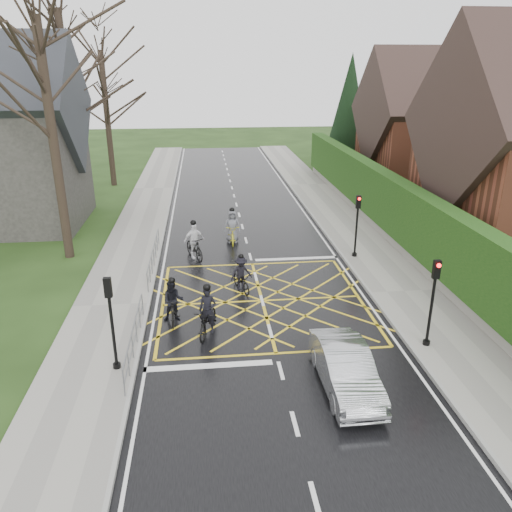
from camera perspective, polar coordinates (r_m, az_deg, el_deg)
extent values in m
plane|color=black|center=(20.40, 0.70, -5.14)|extent=(120.00, 120.00, 0.00)
cube|color=black|center=(20.40, 0.70, -5.13)|extent=(9.00, 80.00, 0.01)
cube|color=gray|center=(21.85, 16.56, -4.01)|extent=(3.00, 80.00, 0.15)
cube|color=gray|center=(20.61, -16.19, -5.53)|extent=(3.00, 80.00, 0.15)
cube|color=slate|center=(27.54, 15.42, 1.95)|extent=(0.50, 38.00, 0.70)
cube|color=black|center=(27.04, 15.77, 5.45)|extent=(0.90, 38.00, 2.80)
cube|color=brown|center=(40.40, 19.17, 11.37)|extent=(9.00, 8.00, 6.00)
cube|color=#2E201C|center=(40.07, 19.67, 15.44)|extent=(9.80, 8.80, 8.80)
cube|color=brown|center=(41.17, 23.72, 18.70)|extent=(0.70, 0.70, 1.60)
cylinder|color=black|center=(46.80, 10.23, 10.38)|extent=(0.50, 0.50, 1.20)
cone|color=black|center=(46.21, 10.59, 15.74)|extent=(4.60, 4.60, 10.00)
cube|color=#2D2B28|center=(32.70, -26.60, 9.17)|extent=(8.00, 7.00, 7.00)
cylinder|color=black|center=(25.36, -22.08, 11.61)|extent=(0.44, 0.44, 11.00)
cylinder|color=black|center=(33.25, -20.34, 14.62)|extent=(0.44, 0.44, 12.00)
cylinder|color=black|center=(41.00, -16.60, 14.61)|extent=(0.44, 0.44, 10.00)
cylinder|color=slate|center=(16.90, -13.84, -7.90)|extent=(0.05, 5.00, 0.05)
cylinder|color=slate|center=(17.12, -13.71, -9.22)|extent=(0.04, 5.00, 0.04)
cylinder|color=slate|center=(15.06, -14.84, -14.15)|extent=(0.04, 0.04, 1.00)
cylinder|color=slate|center=(19.33, -12.83, -5.63)|extent=(0.04, 0.04, 1.00)
cylinder|color=slate|center=(23.71, -11.69, 0.86)|extent=(0.05, 6.00, 0.05)
cylinder|color=slate|center=(23.86, -11.61, -0.15)|extent=(0.04, 6.00, 0.04)
cylinder|color=slate|center=(21.12, -12.27, -3.21)|extent=(0.04, 0.04, 1.00)
cylinder|color=slate|center=(26.69, -11.07, 2.06)|extent=(0.04, 0.04, 1.00)
cylinder|color=black|center=(24.70, 11.39, 2.94)|extent=(0.10, 0.10, 3.00)
cylinder|color=black|center=(25.15, 11.17, 0.01)|extent=(0.24, 0.24, 0.30)
cube|color=black|center=(24.31, 11.63, 6.07)|extent=(0.22, 0.16, 0.62)
sphere|color=#FF0C0C|center=(24.16, 11.74, 6.41)|extent=(0.14, 0.14, 0.14)
cylinder|color=black|center=(17.46, 19.38, -5.70)|extent=(0.10, 0.10, 3.00)
cylinder|color=black|center=(18.08, 18.86, -9.53)|extent=(0.24, 0.24, 0.30)
cube|color=black|center=(16.91, 19.94, -1.45)|extent=(0.22, 0.16, 0.62)
sphere|color=#FF0C0C|center=(16.74, 20.19, -1.03)|extent=(0.14, 0.14, 0.14)
cylinder|color=black|center=(15.87, -16.06, -8.08)|extent=(0.10, 0.10, 3.00)
cylinder|color=black|center=(16.55, -15.58, -12.17)|extent=(0.24, 0.24, 0.30)
cube|color=black|center=(15.26, -16.58, -3.47)|extent=(0.22, 0.16, 0.62)
sphere|color=#FF0C0C|center=(15.30, -16.58, -2.67)|extent=(0.14, 0.14, 0.14)
imported|color=black|center=(17.93, -5.50, -7.32)|extent=(1.20, 2.06, 1.02)
imported|color=black|center=(17.86, -5.54, -6.16)|extent=(0.72, 0.58, 1.74)
sphere|color=black|center=(17.47, -5.65, -3.57)|extent=(0.27, 0.27, 0.27)
imported|color=black|center=(18.85, -9.42, -5.97)|extent=(0.51, 1.77, 1.06)
imported|color=black|center=(18.82, -9.45, -5.07)|extent=(0.79, 0.62, 1.62)
sphere|color=black|center=(18.47, -9.60, -2.76)|extent=(0.25, 0.25, 0.25)
imported|color=black|center=(21.16, -1.68, -2.84)|extent=(1.07, 1.77, 0.88)
imported|color=black|center=(21.13, -1.71, -1.98)|extent=(1.09, 0.82, 1.49)
sphere|color=black|center=(20.84, -1.73, -0.04)|extent=(0.23, 0.23, 0.23)
imported|color=black|center=(24.74, -7.06, 1.00)|extent=(1.29, 2.02, 1.18)
imported|color=white|center=(24.73, -7.09, 1.76)|extent=(1.14, 0.82, 1.80)
sphere|color=black|center=(24.45, -7.19, 3.79)|extent=(0.28, 0.28, 0.28)
imported|color=gold|center=(26.82, -2.71, 2.60)|extent=(0.74, 2.01, 1.05)
imported|color=slate|center=(26.80, -2.73, 3.41)|extent=(0.88, 0.58, 1.78)
sphere|color=black|center=(26.54, -2.77, 5.28)|extent=(0.28, 0.28, 0.28)
imported|color=#A3A6AA|center=(15.25, 10.21, -12.54)|extent=(1.43, 3.98, 1.30)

